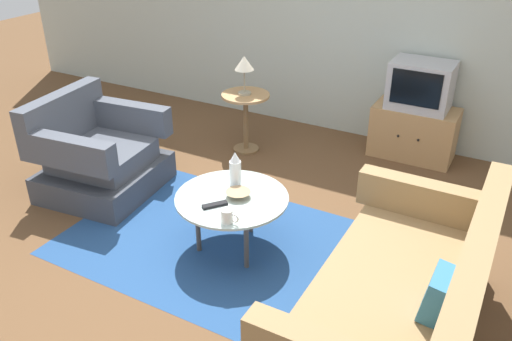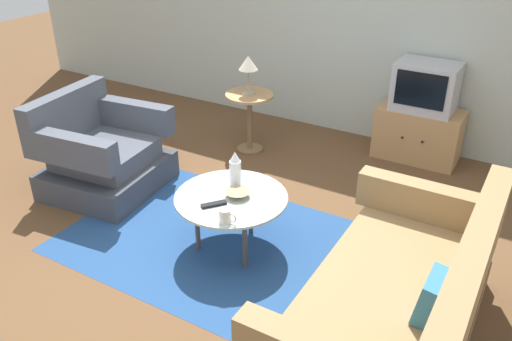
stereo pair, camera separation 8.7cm
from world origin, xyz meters
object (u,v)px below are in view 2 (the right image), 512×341
Objects in this scene: side_table at (250,110)px; couch at (394,307)px; tv_remote_dark at (214,204)px; coffee_table at (231,201)px; table_lamp at (248,65)px; mug at (226,216)px; television at (426,87)px; armchair at (101,156)px; bowl at (238,194)px; tv_stand at (418,134)px; vase at (235,169)px.

couch is at bearing -41.84° from side_table.
tv_remote_dark is at bearing 82.45° from couch.
side_table is at bearing 116.44° from coffee_table.
mug is (0.90, -1.78, -0.40)m from table_lamp.
table_lamp is at bearing -155.32° from television.
side_table is 1.68m from television.
armchair is at bearing 163.19° from mug.
television reaches higher than bowl.
armchair is 1.59m from table_lamp.
armchair is 1.83× the size of television.
television is 2.56m from mug.
couch is 2.58m from tv_stand.
side_table is 3.60× the size of tv_remote_dark.
tv_remote_dark is (-0.18, 0.13, -0.04)m from mug.
tv_stand is (-0.55, 2.52, -0.03)m from couch.
armchair reaches higher than coffee_table.
television is (1.51, 0.69, 0.31)m from side_table.
vase reaches higher than bowl.
vase reaches higher than side_table.
armchair is at bearing 79.00° from couch.
vase is (-0.06, 0.16, 0.17)m from coffee_table.
tv_remote_dark is at bearing -85.56° from vase.
bowl is 0.20m from tv_remote_dark.
tv_remote_dark is at bearing -66.58° from table_lamp.
vase is at bearing -112.16° from tv_stand.
couch is 1.36m from coffee_table.
table_lamp is (-0.75, 1.49, 0.48)m from coffee_table.
side_table is 4.69× the size of mug.
television is at bearing 90.00° from tv_stand.
mug is (0.14, -0.29, 0.08)m from coffee_table.
table_lamp is at bearing 144.05° from armchair.
vase is 2.10× the size of mug.
table_lamp reaches higher than vase.
television reaches higher than tv_remote_dark.
armchair is at bearing -119.75° from table_lamp.
armchair reaches higher than bowl.
tv_stand is at bearing 71.54° from bowl.
coffee_table is 0.08m from bowl.
bowl is (-0.72, -2.16, 0.21)m from tv_stand.
bowl is (0.79, -1.47, -0.43)m from table_lamp.
couch is at bearing -77.81° from television.
vase reaches higher than mug.
tv_stand reaches higher than coffee_table.
television is at bearing 24.55° from side_table.
side_table is at bearing 46.32° from table_lamp.
couch is (2.79, -0.54, -0.01)m from armchair.
side_table is 1.06× the size of television.
tv_stand is 2.48m from tv_remote_dark.
television reaches higher than mug.
vase is 0.34m from tv_remote_dark.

